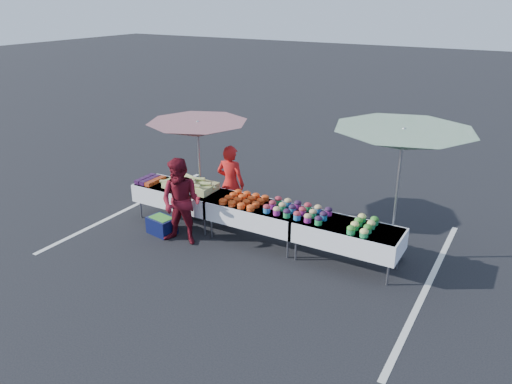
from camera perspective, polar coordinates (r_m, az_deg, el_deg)
The scene contains 17 objects.
ground at distance 9.58m, azimuth 0.00°, elevation -5.57°, with size 80.00×80.00×0.00m, color black.
stripe_left at distance 11.38m, azimuth -14.09°, elevation -1.69°, with size 0.10×5.00×0.00m, color silver.
stripe_right at distance 8.64m, azimuth 18.99°, elevation -10.12°, with size 0.10×5.00×0.00m, color silver.
table_left at distance 10.28m, azimuth -8.71°, elevation -0.30°, with size 1.86×0.81×0.75m.
table_center at distance 9.33m, azimuth 0.00°, elevation -2.38°, with size 1.86×0.81×0.75m.
table_right at distance 8.66m, azimuth 10.40°, elevation -4.77°, with size 1.86×0.81×0.75m.
berry_punnets at distance 10.60m, azimuth -11.99°, elevation 1.35°, with size 0.40×0.54×0.08m.
corn_pile at distance 10.08m, azimuth -7.54°, elevation 0.87°, with size 1.16×0.57×0.26m.
plastic_bags at distance 9.82m, azimuth -8.48°, elevation -0.16°, with size 0.30×0.25×0.05m, color white.
carrot_bowls at distance 9.36m, azimuth -1.36°, elevation -0.88°, with size 0.75×0.69×0.11m.
potato_cups at distance 8.87m, azimuth 4.76°, elevation -2.03°, with size 1.14×0.58×0.16m.
bean_baskets at distance 8.47m, azimuth 12.13°, elevation -3.72°, with size 0.36×0.68×0.15m.
vendor at distance 10.12m, azimuth -2.92°, elevation 0.94°, with size 0.59×0.39×1.62m, color red.
customer at distance 9.28m, azimuth -8.56°, elevation -1.15°, with size 0.80×0.63×1.65m, color maroon.
umbrella_left at distance 10.04m, azimuth -6.66°, elevation 7.04°, with size 2.03×2.03×2.07m.
umbrella_right at distance 8.51m, azimuth 16.43°, elevation 5.66°, with size 2.57×2.57×2.39m.
storage_bin at distance 9.97m, azimuth -10.72°, elevation -3.72°, with size 0.58×0.46×0.34m.
Camera 1 is at (4.27, -7.38, 4.38)m, focal length 35.00 mm.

